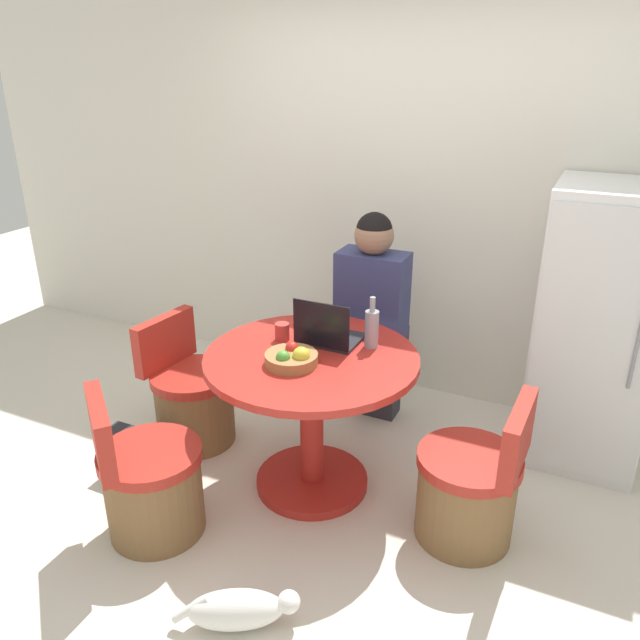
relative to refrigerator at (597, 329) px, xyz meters
The scene contains 14 objects.
ground_plane 1.86m from the refrigerator, 133.29° to the right, with size 12.00×12.00×0.00m, color beige.
wall_back 1.32m from the refrigerator, 162.23° to the left, with size 7.00×0.06×2.60m.
refrigerator is the anchor object (origin of this frame).
dining_table 1.59m from the refrigerator, 142.85° to the right, with size 1.07×1.07×0.78m.
chair_left_side 2.31m from the refrigerator, 157.74° to the right, with size 0.49×0.48×0.75m.
chair_near_left_corner 2.45m from the refrigerator, 138.48° to the right, with size 0.56×0.56×0.75m.
chair_right_side 1.18m from the refrigerator, 113.00° to the right, with size 0.48×0.48×0.75m.
person_seated 1.23m from the refrigerator, behind, with size 0.40×0.37×1.34m.
laptop 1.47m from the refrigerator, 147.51° to the right, with size 0.30×0.26×0.25m.
fruit_bowl 1.68m from the refrigerator, 140.14° to the right, with size 0.25×0.25×0.10m.
coffee_cup 1.70m from the refrigerator, 149.99° to the right, with size 0.08×0.08×0.09m.
bottle 1.26m from the refrigerator, 144.36° to the right, with size 0.07×0.07×0.27m.
cat 2.31m from the refrigerator, 120.68° to the right, with size 0.47×0.32×0.17m.
handbag 2.61m from the refrigerator, 149.50° to the right, with size 0.30×0.14×0.26m.
Camera 1 is at (1.12, -2.19, 2.13)m, focal length 35.00 mm.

